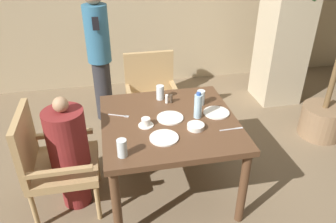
% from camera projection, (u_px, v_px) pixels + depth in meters
% --- Properties ---
extents(ground_plane, '(16.00, 16.00, 0.00)m').
position_uv_depth(ground_plane, '(169.00, 187.00, 3.07)').
color(ground_plane, '#7A664C').
extents(dining_table, '(1.11, 1.09, 0.74)m').
position_uv_depth(dining_table, '(169.00, 129.00, 2.74)').
color(dining_table, brown).
rests_on(dining_table, ground_plane).
extents(chair_left_side, '(0.56, 0.56, 0.92)m').
position_uv_depth(chair_left_side, '(51.00, 159.00, 2.66)').
color(chair_left_side, tan).
rests_on(chair_left_side, ground_plane).
extents(diner_in_left_chair, '(0.32, 0.32, 1.04)m').
position_uv_depth(diner_in_left_chair, '(70.00, 152.00, 2.66)').
color(diner_in_left_chair, maroon).
rests_on(diner_in_left_chair, ground_plane).
extents(chair_far_side, '(0.56, 0.56, 0.92)m').
position_uv_depth(chair_far_side, '(152.00, 94.00, 3.65)').
color(chair_far_side, tan).
rests_on(chair_far_side, ground_plane).
extents(standing_host, '(0.27, 0.31, 1.60)m').
position_uv_depth(standing_host, '(99.00, 52.00, 3.75)').
color(standing_host, '#2D2D33').
rests_on(standing_host, ground_plane).
extents(potted_palm, '(0.76, 0.75, 2.19)m').
position_uv_depth(potted_palm, '(332.00, 85.00, 3.51)').
color(potted_palm, '#896B4C').
rests_on(potted_palm, ground_plane).
extents(plate_main_left, '(0.22, 0.22, 0.01)m').
position_uv_depth(plate_main_left, '(164.00, 138.00, 2.47)').
color(plate_main_left, white).
rests_on(plate_main_left, dining_table).
extents(plate_main_right, '(0.22, 0.22, 0.01)m').
position_uv_depth(plate_main_right, '(216.00, 113.00, 2.79)').
color(plate_main_right, white).
rests_on(plate_main_right, dining_table).
extents(plate_dessert_center, '(0.22, 0.22, 0.01)m').
position_uv_depth(plate_dessert_center, '(170.00, 118.00, 2.72)').
color(plate_dessert_center, white).
rests_on(plate_dessert_center, dining_table).
extents(teacup_with_saucer, '(0.12, 0.12, 0.07)m').
position_uv_depth(teacup_with_saucer, '(146.00, 123.00, 2.61)').
color(teacup_with_saucer, white).
rests_on(teacup_with_saucer, dining_table).
extents(bowl_small, '(0.14, 0.14, 0.04)m').
position_uv_depth(bowl_small, '(196.00, 126.00, 2.58)').
color(bowl_small, white).
rests_on(bowl_small, dining_table).
extents(water_bottle, '(0.07, 0.07, 0.23)m').
position_uv_depth(water_bottle, '(198.00, 106.00, 2.69)').
color(water_bottle, '#A3C6DB').
rests_on(water_bottle, dining_table).
extents(glass_tall_near, '(0.07, 0.07, 0.13)m').
position_uv_depth(glass_tall_near, '(122.00, 148.00, 2.25)').
color(glass_tall_near, silver).
rests_on(glass_tall_near, dining_table).
extents(glass_tall_mid, '(0.07, 0.07, 0.13)m').
position_uv_depth(glass_tall_mid, '(160.00, 92.00, 2.98)').
color(glass_tall_mid, silver).
rests_on(glass_tall_mid, dining_table).
extents(glass_tall_far, '(0.07, 0.07, 0.13)m').
position_uv_depth(glass_tall_far, '(201.00, 98.00, 2.90)').
color(glass_tall_far, silver).
rests_on(glass_tall_far, dining_table).
extents(salt_shaker, '(0.03, 0.03, 0.08)m').
position_uv_depth(salt_shaker, '(167.00, 99.00, 2.93)').
color(salt_shaker, white).
rests_on(salt_shaker, dining_table).
extents(pepper_shaker, '(0.03, 0.03, 0.08)m').
position_uv_depth(pepper_shaker, '(171.00, 99.00, 2.94)').
color(pepper_shaker, '#4C3D2D').
rests_on(pepper_shaker, dining_table).
extents(fork_beside_plate, '(0.17, 0.09, 0.00)m').
position_uv_depth(fork_beside_plate, '(121.00, 116.00, 2.75)').
color(fork_beside_plate, silver).
rests_on(fork_beside_plate, dining_table).
extents(knife_beside_plate, '(0.19, 0.02, 0.00)m').
position_uv_depth(knife_beside_plate, '(233.00, 129.00, 2.58)').
color(knife_beside_plate, silver).
rests_on(knife_beside_plate, dining_table).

